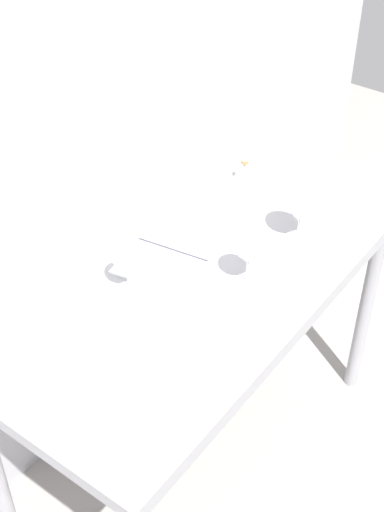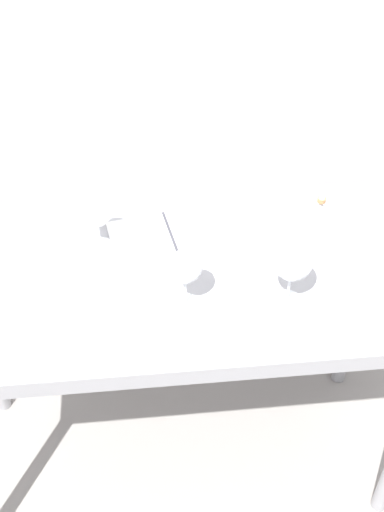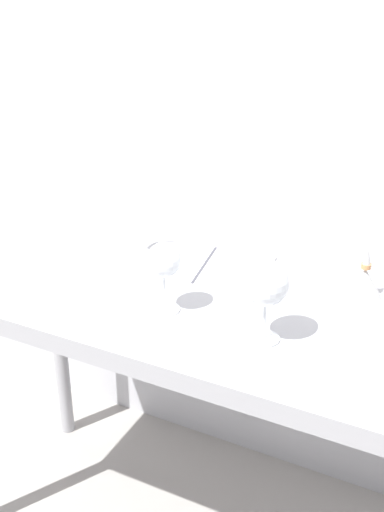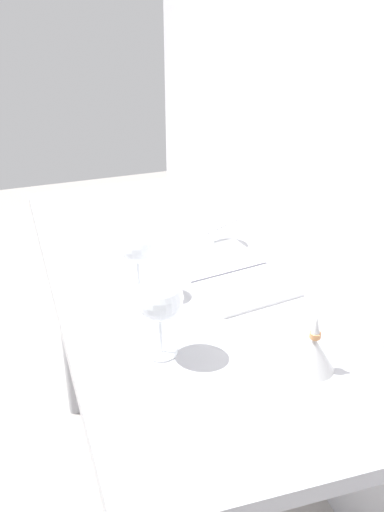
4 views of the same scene
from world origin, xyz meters
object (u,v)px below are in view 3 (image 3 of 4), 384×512
Objects in this scene: wine_glass_near_right at (266,285)px; tasting_sheet_upper at (109,235)px; wine_glass_far_left at (139,215)px; decanter_funnel at (364,282)px; open_notebook at (206,266)px; wine_glass_near_center at (164,263)px.

wine_glass_near_right is 0.70m from tasting_sheet_upper.
decanter_funnel is at bearing 3.22° from wine_glass_far_left.
decanter_funnel is (0.61, 0.03, -0.07)m from wine_glass_far_left.
decanter_funnel is (0.15, 0.29, -0.09)m from wine_glass_near_right.
wine_glass_far_left is at bearing 172.08° from open_notebook.
wine_glass_near_right is 0.53m from wine_glass_far_left.
wine_glass_near_right is at bearing -2.74° from wine_glass_near_center.
decanter_funnel is at bearing 62.81° from wine_glass_near_right.
open_notebook is at bearing 1.44° from wine_glass_far_left.
wine_glass_near_center is 0.25m from wine_glass_near_right.
decanter_funnel reaches higher than tasting_sheet_upper.
wine_glass_near_center is 0.76× the size of tasting_sheet_upper.
wine_glass_near_right reaches higher than wine_glass_near_center.
wine_glass_near_center is at bearing -96.63° from open_notebook.
wine_glass_far_left is 0.72× the size of tasting_sheet_upper.
wine_glass_near_center reaches higher than tasting_sheet_upper.
wine_glass_near_right is at bearing -117.19° from decanter_funnel.
decanter_funnel is (0.41, 0.03, 0.04)m from open_notebook.
decanter_funnel reaches higher than open_notebook.
open_notebook is at bearing 135.81° from wine_glass_near_right.
tasting_sheet_upper is (-0.61, 0.32, -0.13)m from wine_glass_near_right.
open_notebook is 0.35m from tasting_sheet_upper.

